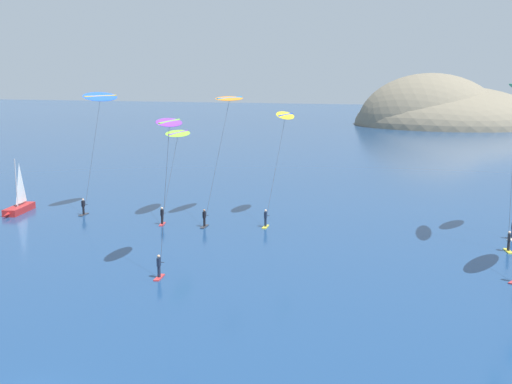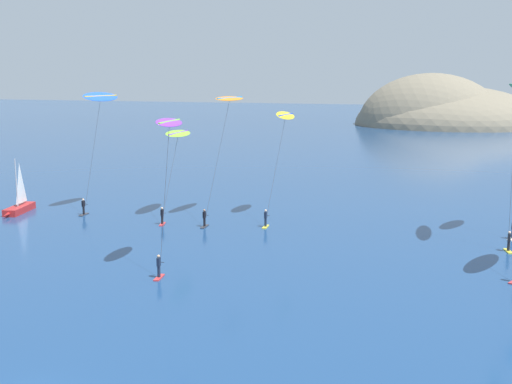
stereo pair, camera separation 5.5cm
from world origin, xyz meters
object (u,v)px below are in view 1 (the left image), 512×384
object	(u,v)px
sailboat_near	(18,207)
kitesurfer_purple	(168,137)
kitesurfer_blue	(99,105)
kitesurfer_lime	(177,139)
kitesurfer_yellow	(284,125)
kitesurfer_orange	(228,108)

from	to	relation	value
sailboat_near	kitesurfer_purple	size ratio (longest dim) A/B	0.53
kitesurfer_blue	kitesurfer_lime	bearing A→B (deg)	0.74
kitesurfer_blue	kitesurfer_yellow	bearing A→B (deg)	8.76
sailboat_near	kitesurfer_blue	world-z (taller)	kitesurfer_blue
kitesurfer_orange	kitesurfer_purple	distance (m)	18.08
kitesurfer_blue	kitesurfer_yellow	world-z (taller)	kitesurfer_blue
kitesurfer_blue	kitesurfer_orange	bearing A→B (deg)	4.07
kitesurfer_yellow	kitesurfer_lime	world-z (taller)	kitesurfer_yellow
kitesurfer_lime	sailboat_near	bearing A→B (deg)	-164.09
sailboat_near	kitesurfer_yellow	distance (m)	28.96
kitesurfer_blue	kitesurfer_yellow	distance (m)	19.47
sailboat_near	kitesurfer_orange	size ratio (longest dim) A/B	0.49
kitesurfer_lime	kitesurfer_blue	bearing A→B (deg)	-179.26
kitesurfer_lime	kitesurfer_orange	bearing A→B (deg)	9.70
kitesurfer_orange	kitesurfer_yellow	bearing A→B (deg)	20.61
kitesurfer_yellow	kitesurfer_orange	size ratio (longest dim) A/B	0.88
kitesurfer_orange	kitesurfer_purple	size ratio (longest dim) A/B	1.09
sailboat_near	kitesurfer_yellow	xyz separation A→B (m)	(26.60, 7.47, 8.67)
sailboat_near	kitesurfer_purple	bearing A→B (deg)	-27.53
kitesurfer_yellow	kitesurfer_lime	xyz separation A→B (m)	(-10.35, -2.84, -1.45)
kitesurfer_yellow	kitesurfer_orange	xyz separation A→B (m)	(-5.22, -1.96, 1.61)
kitesurfer_purple	kitesurfer_yellow	bearing A→B (deg)	81.82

